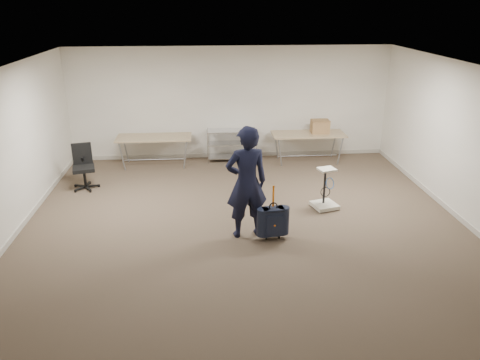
{
  "coord_description": "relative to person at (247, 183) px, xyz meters",
  "views": [
    {
      "loc": [
        -0.7,
        -7.11,
        3.83
      ],
      "look_at": [
        -0.1,
        0.3,
        0.96
      ],
      "focal_mm": 35.0,
      "sensor_mm": 36.0,
      "label": 1
    }
  ],
  "objects": [
    {
      "name": "ground",
      "position": [
        0.01,
        -0.12,
        -0.98
      ],
      "size": [
        9.0,
        9.0,
        0.0
      ],
      "primitive_type": "plane",
      "color": "#45352A",
      "rests_on": "ground"
    },
    {
      "name": "room_shell",
      "position": [
        0.01,
        1.26,
        -0.93
      ],
      "size": [
        8.0,
        9.0,
        9.0
      ],
      "color": "silver",
      "rests_on": "ground"
    },
    {
      "name": "folding_table_left",
      "position": [
        -1.89,
        3.83,
        -0.3
      ],
      "size": [
        1.8,
        0.75,
        0.73
      ],
      "color": "#937B5A",
      "rests_on": "ground"
    },
    {
      "name": "folding_table_right",
      "position": [
        1.91,
        3.83,
        -0.3
      ],
      "size": [
        1.8,
        0.75,
        0.73
      ],
      "color": "#937B5A",
      "rests_on": "ground"
    },
    {
      "name": "wire_shelf",
      "position": [
        0.01,
        4.08,
        -0.54
      ],
      "size": [
        1.22,
        0.47,
        0.8
      ],
      "color": "silver",
      "rests_on": "ground"
    },
    {
      "name": "person",
      "position": [
        0.0,
        0.0,
        0.0
      ],
      "size": [
        0.78,
        0.58,
        1.96
      ],
      "primitive_type": "imported",
      "rotation": [
        0.0,
        0.0,
        3.31
      ],
      "color": "black",
      "rests_on": "ground"
    },
    {
      "name": "suitcase",
      "position": [
        0.43,
        -0.19,
        -0.65
      ],
      "size": [
        0.38,
        0.25,
        0.98
      ],
      "color": "black",
      "rests_on": "ground"
    },
    {
      "name": "office_chair",
      "position": [
        -3.28,
        2.46,
        -0.69
      ],
      "size": [
        0.58,
        0.58,
        0.96
      ],
      "color": "black",
      "rests_on": "ground"
    },
    {
      "name": "equipment_cart",
      "position": [
        1.64,
        1.01,
        -0.76
      ],
      "size": [
        0.55,
        0.55,
        0.82
      ],
      "color": "beige",
      "rests_on": "ground"
    },
    {
      "name": "cardboard_box",
      "position": [
        2.19,
        3.87,
        -0.09
      ],
      "size": [
        0.44,
        0.33,
        0.33
      ],
      "primitive_type": "cube",
      "rotation": [
        0.0,
        0.0,
        -0.02
      ],
      "color": "olive",
      "rests_on": "folding_table_right"
    }
  ]
}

